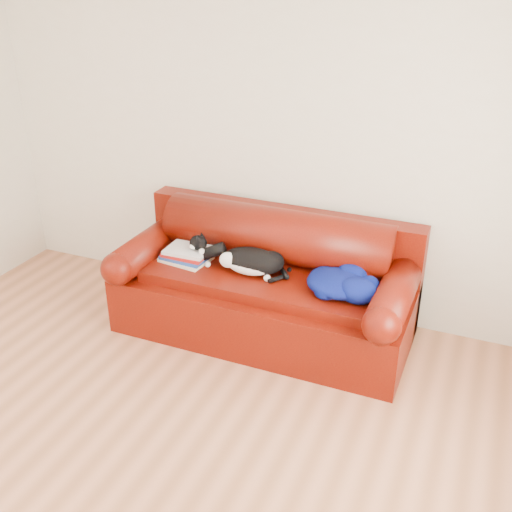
# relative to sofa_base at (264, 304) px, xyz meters

# --- Properties ---
(ground) EXTENTS (4.50, 4.50, 0.00)m
(ground) POSITION_rel_sofa_base_xyz_m (-0.21, -1.49, -0.24)
(ground) COLOR #985D3D
(ground) RESTS_ON ground
(room_shell) EXTENTS (4.52, 4.02, 2.61)m
(room_shell) POSITION_rel_sofa_base_xyz_m (-0.08, -1.48, 1.43)
(room_shell) COLOR beige
(room_shell) RESTS_ON ground
(sofa_base) EXTENTS (2.10, 0.90, 0.50)m
(sofa_base) POSITION_rel_sofa_base_xyz_m (0.00, 0.00, 0.00)
(sofa_base) COLOR #410502
(sofa_base) RESTS_ON ground
(sofa_back) EXTENTS (2.10, 1.01, 0.88)m
(sofa_back) POSITION_rel_sofa_base_xyz_m (0.00, 0.24, 0.30)
(sofa_back) COLOR #410502
(sofa_back) RESTS_ON ground
(book_stack) EXTENTS (0.36, 0.30, 0.10)m
(book_stack) POSITION_rel_sofa_base_xyz_m (-0.59, -0.05, 0.31)
(book_stack) COLOR silver
(book_stack) RESTS_ON sofa_base
(cat) EXTENTS (0.64, 0.32, 0.23)m
(cat) POSITION_rel_sofa_base_xyz_m (-0.07, -0.05, 0.35)
(cat) COLOR black
(cat) RESTS_ON sofa_base
(blanket) EXTENTS (0.52, 0.45, 0.16)m
(blanket) POSITION_rel_sofa_base_xyz_m (0.58, -0.06, 0.33)
(blanket) COLOR #070249
(blanket) RESTS_ON sofa_base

